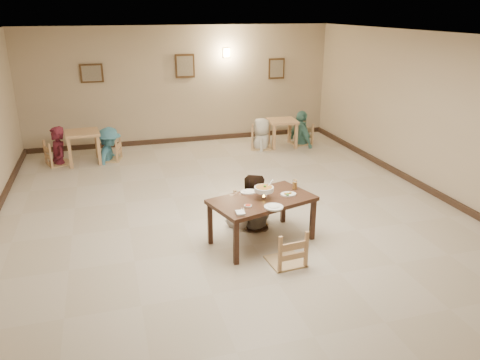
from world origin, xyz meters
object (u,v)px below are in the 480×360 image
object	(u,v)px
main_diner	(251,175)
drink_glass	(295,185)
bg_chair_rr	(301,125)
bg_diner_d	(302,111)
bg_chair_rl	(262,128)
chair_near	(287,230)
bg_table_right	(282,125)
bg_chair_ll	(57,142)
main_table	(262,203)
bg_diner_a	(55,127)
bg_table_left	(83,137)
bg_diner_c	(262,118)
bg_diner_b	(107,128)
chair_far	(250,195)
bg_chair_lr	(109,140)
curry_warmer	(264,189)

from	to	relation	value
main_diner	drink_glass	bearing A→B (deg)	156.35
bg_chair_rr	bg_diner_d	world-z (taller)	bg_diner_d
bg_chair_rl	chair_near	bearing A→B (deg)	-176.92
bg_table_right	bg_diner_d	world-z (taller)	bg_diner_d
bg_chair_ll	bg_diner_d	bearing A→B (deg)	-111.02
main_table	bg_chair_rr	bearing A→B (deg)	44.01
bg_diner_a	drink_glass	bearing A→B (deg)	20.61
main_diner	bg_chair_rl	world-z (taller)	main_diner
bg_table_right	bg_chair_rl	distance (m)	0.57
bg_chair_ll	bg_diner_a	xyz separation A→B (m)	(0.00, 0.00, 0.35)
bg_chair_rl	bg_diner_a	bearing A→B (deg)	107.51
bg_table_left	bg_diner_c	xyz separation A→B (m)	(4.33, -0.01, 0.18)
drink_glass	bg_table_right	world-z (taller)	drink_glass
bg_table_right	bg_diner_b	world-z (taller)	bg_diner_b
bg_diner_b	chair_near	bearing A→B (deg)	-138.53
bg_diner_a	bg_table_right	bearing A→B (deg)	70.49
bg_table_right	bg_diner_c	xyz separation A→B (m)	(-0.57, -0.03, 0.22)
bg_diner_c	bg_chair_rl	bearing A→B (deg)	171.61
main_table	chair_far	distance (m)	0.71
bg_chair_ll	bg_chair_rr	size ratio (longest dim) A/B	1.02
main_table	bg_diner_a	xyz separation A→B (m)	(-3.27, 4.91, 0.25)
chair_near	bg_diner_b	bearing A→B (deg)	-72.83
main_table	bg_table_left	world-z (taller)	bg_table_left
bg_table_left	bg_chair_rl	xyz separation A→B (m)	(4.33, -0.01, -0.07)
main_table	chair_near	size ratio (longest dim) A/B	1.66
bg_diner_a	bg_diner_d	xyz separation A→B (m)	(6.04, 0.02, 0.00)
bg_chair_rl	bg_chair_rr	distance (m)	1.14
chair_near	bg_chair_rr	world-z (taller)	bg_chair_rr
main_table	bg_table_right	bearing A→B (deg)	48.96
bg_chair_rr	bg_diner_c	distance (m)	1.17
main_diner	bg_diner_c	bearing A→B (deg)	-103.63
bg_table_left	main_table	bearing A→B (deg)	-60.91
bg_table_left	bg_diner_a	distance (m)	0.64
bg_diner_d	bg_chair_rr	bearing A→B (deg)	172.36
chair_near	bg_chair_lr	size ratio (longest dim) A/B	1.03
chair_far	bg_table_right	xyz separation A→B (m)	(2.17, 4.17, 0.07)
main_table	bg_diner_b	bearing A→B (deg)	96.88
drink_glass	bg_diner_b	distance (m)	5.40
bg_diner_b	bg_diner_c	distance (m)	3.76
bg_diner_d	main_table	bearing A→B (deg)	143.01
chair_far	main_diner	size ratio (longest dim) A/B	0.55
curry_warmer	bg_chair_rl	size ratio (longest dim) A/B	0.30
chair_near	bg_diner_a	distance (m)	6.57
chair_far	bg_chair_lr	bearing A→B (deg)	111.37
chair_near	bg_table_right	xyz separation A→B (m)	(2.09, 5.58, 0.05)
chair_far	bg_chair_ll	xyz separation A→B (m)	(-3.30, 4.22, 0.04)
bg_diner_a	bg_table_left	bearing A→B (deg)	64.71
chair_far	bg_table_left	size ratio (longest dim) A/B	1.22
bg_table_left	bg_chair_rr	size ratio (longest dim) A/B	0.77
main_diner	bg_diner_c	size ratio (longest dim) A/B	1.14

